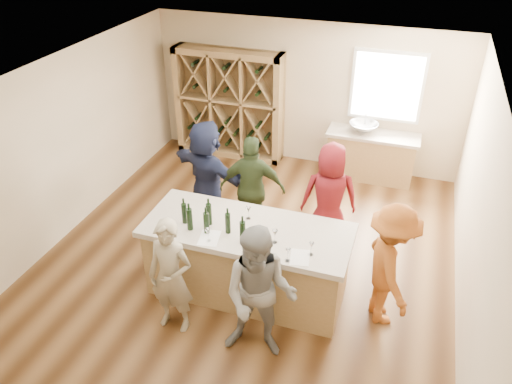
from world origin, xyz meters
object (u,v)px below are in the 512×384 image
(sink, at_px, (363,128))
(wine_bottle_b, at_px, (190,219))
(person_far_right, at_px, (329,197))
(wine_bottle_d, at_px, (206,223))
(tasting_counter_base, at_px, (247,262))
(wine_bottle_e, at_px, (228,223))
(wine_bottle_a, at_px, (184,213))
(wine_bottle_c, at_px, (209,214))
(wine_rack, at_px, (229,104))
(person_near_left, at_px, (171,277))
(person_server, at_px, (390,266))
(person_far_mid, at_px, (252,189))
(person_far_left, at_px, (207,174))
(person_near_right, at_px, (260,295))
(wine_bottle_f, at_px, (243,232))

(sink, relative_size, wine_bottle_b, 1.76)
(sink, distance_m, person_far_right, 2.37)
(wine_bottle_d, bearing_deg, sink, 70.56)
(tasting_counter_base, height_order, wine_bottle_e, wine_bottle_e)
(wine_bottle_a, bearing_deg, wine_bottle_c, 13.04)
(wine_rack, height_order, person_near_left, wine_rack)
(person_server, bearing_deg, wine_bottle_d, 76.69)
(wine_bottle_b, bearing_deg, person_far_right, 48.05)
(wine_bottle_c, distance_m, person_far_mid, 1.40)
(tasting_counter_base, distance_m, wine_bottle_d, 0.89)
(wine_bottle_c, height_order, person_far_left, person_far_left)
(wine_bottle_c, bearing_deg, person_far_mid, 84.35)
(wine_bottle_c, xyz_separation_m, person_near_right, (0.98, -0.87, -0.34))
(person_near_left, height_order, wine_bottle_f, person_near_left)
(wine_rack, bearing_deg, wine_bottle_c, -72.40)
(wine_bottle_e, height_order, person_server, person_server)
(wine_bottle_a, height_order, wine_bottle_b, wine_bottle_b)
(tasting_counter_base, relative_size, wine_bottle_a, 9.07)
(wine_bottle_d, height_order, wine_bottle_e, wine_bottle_d)
(person_far_left, bearing_deg, wine_bottle_c, 135.74)
(person_far_left, bearing_deg, wine_bottle_e, 142.90)
(person_far_right, relative_size, wine_bottle_f, 5.79)
(person_near_left, xyz_separation_m, person_far_mid, (0.31, 2.16, 0.07))
(tasting_counter_base, relative_size, wine_bottle_c, 8.55)
(wine_rack, distance_m, person_near_left, 4.85)
(person_near_right, relative_size, person_far_right, 1.03)
(tasting_counter_base, relative_size, person_near_right, 1.46)
(person_far_mid, relative_size, person_far_right, 1.00)
(wine_bottle_a, bearing_deg, tasting_counter_base, 10.23)
(sink, bearing_deg, tasting_counter_base, -104.43)
(wine_bottle_e, relative_size, person_server, 0.17)
(sink, relative_size, wine_bottle_e, 1.91)
(wine_bottle_e, xyz_separation_m, person_far_left, (-0.98, 1.58, -0.32))
(tasting_counter_base, distance_m, wine_bottle_c, 0.89)
(tasting_counter_base, distance_m, person_near_left, 1.15)
(wine_bottle_e, distance_m, person_far_mid, 1.49)
(person_near_left, distance_m, person_far_left, 2.36)
(person_near_left, xyz_separation_m, person_far_left, (-0.51, 2.30, 0.10))
(wine_bottle_b, height_order, person_far_left, person_far_left)
(wine_bottle_a, distance_m, person_far_mid, 1.53)
(wine_rack, distance_m, person_near_right, 5.27)
(tasting_counter_base, bearing_deg, person_far_mid, 105.86)
(wine_bottle_e, relative_size, person_far_mid, 0.16)
(wine_bottle_e, height_order, person_far_left, person_far_left)
(wine_bottle_c, height_order, wine_bottle_f, wine_bottle_c)
(wine_bottle_b, xyz_separation_m, wine_bottle_e, (0.49, 0.09, -0.01))
(wine_rack, bearing_deg, sink, -1.49)
(wine_bottle_d, height_order, person_near_right, person_near_right)
(wine_rack, distance_m, person_far_mid, 2.91)
(wine_bottle_c, xyz_separation_m, person_near_left, (-0.17, -0.82, -0.43))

